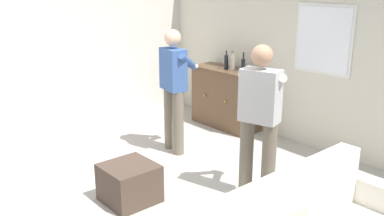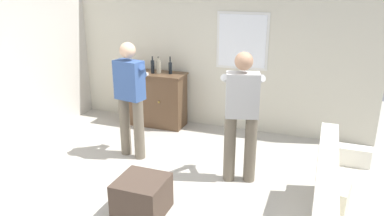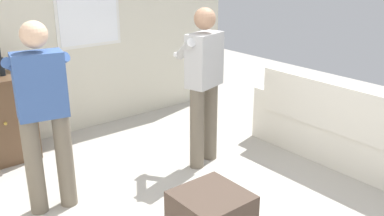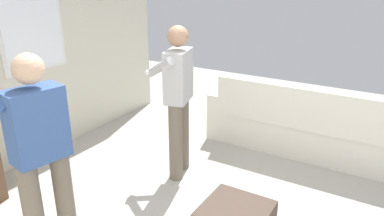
% 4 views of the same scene
% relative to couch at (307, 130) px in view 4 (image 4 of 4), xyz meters
% --- Properties ---
extents(couch, '(0.57, 2.59, 0.92)m').
position_rel_couch_xyz_m(couch, '(0.00, 0.00, 0.00)').
color(couch, silver).
rests_on(couch, ground).
extents(person_standing_left, '(0.55, 0.51, 1.68)m').
position_rel_couch_xyz_m(person_standing_left, '(-2.82, 1.29, 0.59)').
color(person_standing_left, '#6B6051').
rests_on(person_standing_left, ground).
extents(person_standing_right, '(0.54, 0.52, 1.68)m').
position_rel_couch_xyz_m(person_standing_right, '(-1.19, 1.13, 0.59)').
color(person_standing_right, '#6B6051').
rests_on(person_standing_right, ground).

